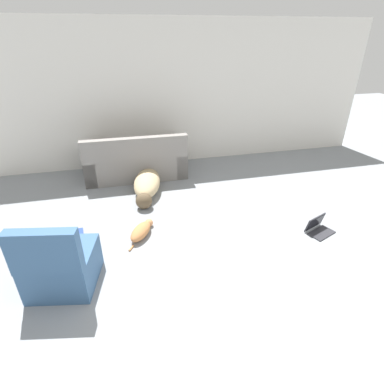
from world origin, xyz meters
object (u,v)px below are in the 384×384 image
at_px(cat, 142,231).
at_px(book_blue, 75,233).
at_px(dog, 147,184).
at_px(couch, 136,162).
at_px(laptop_open, 318,227).
at_px(side_chair, 61,265).

relative_size(cat, book_blue, 2.51).
bearing_deg(cat, dog, 21.94).
distance_m(couch, cat, 1.91).
xyz_separation_m(laptop_open, side_chair, (-3.17, -0.25, 0.21)).
bearing_deg(laptop_open, couch, 111.66).
bearing_deg(couch, dog, 99.15).
xyz_separation_m(dog, cat, (-0.20, -1.18, -0.08)).
bearing_deg(laptop_open, side_chair, 162.77).
bearing_deg(dog, book_blue, -37.56).
bearing_deg(side_chair, book_blue, -78.96).
relative_size(couch, laptop_open, 4.27).
relative_size(cat, side_chair, 0.67).
distance_m(cat, laptop_open, 2.35).
distance_m(dog, laptop_open, 2.67).
relative_size(dog, side_chair, 1.63).
height_order(couch, dog, couch).
bearing_deg(side_chair, cat, -130.03).
bearing_deg(dog, couch, -159.92).
bearing_deg(cat, book_blue, 105.26).
height_order(dog, laptop_open, dog).
relative_size(couch, dog, 1.28).
relative_size(dog, laptop_open, 3.33).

